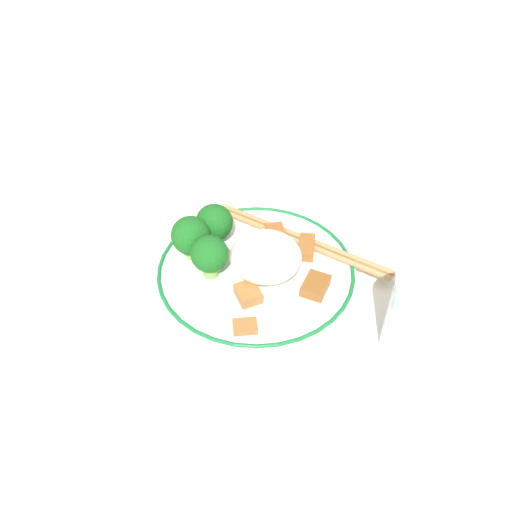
{
  "coord_description": "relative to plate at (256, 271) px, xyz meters",
  "views": [
    {
      "loc": [
        -0.16,
        0.4,
        0.44
      ],
      "look_at": [
        0.0,
        0.0,
        0.03
      ],
      "focal_mm": 35.0,
      "sensor_mm": 36.0,
      "label": 1
    }
  ],
  "objects": [
    {
      "name": "ground_plane",
      "position": [
        0.0,
        0.0,
        -0.01
      ],
      "size": [
        3.0,
        3.0,
        0.0
      ],
      "primitive_type": "plane",
      "color": "silver"
    },
    {
      "name": "plate",
      "position": [
        0.0,
        0.0,
        0.0
      ],
      "size": [
        0.24,
        0.24,
        0.01
      ],
      "color": "white",
      "rests_on": "ground_plane"
    },
    {
      "name": "rice_mound",
      "position": [
        -0.01,
        -0.0,
        0.03
      ],
      "size": [
        0.09,
        0.08,
        0.05
      ],
      "color": "white",
      "rests_on": "plate"
    },
    {
      "name": "broccoli_back_left",
      "position": [
        0.07,
        -0.03,
        0.03
      ],
      "size": [
        0.05,
        0.05,
        0.05
      ],
      "color": "#7FB756",
      "rests_on": "plate"
    },
    {
      "name": "broccoli_back_center",
      "position": [
        0.08,
        0.01,
        0.04
      ],
      "size": [
        0.05,
        0.05,
        0.06
      ],
      "color": "#7FB756",
      "rests_on": "plate"
    },
    {
      "name": "broccoli_back_right",
      "position": [
        0.05,
        0.03,
        0.04
      ],
      "size": [
        0.04,
        0.04,
        0.06
      ],
      "color": "#7FB756",
      "rests_on": "plate"
    },
    {
      "name": "meat_near_front",
      "position": [
        0.0,
        -0.07,
        0.01
      ],
      "size": [
        0.04,
        0.04,
        0.01
      ],
      "color": "#995B28",
      "rests_on": "plate"
    },
    {
      "name": "meat_near_left",
      "position": [
        -0.08,
        0.01,
        0.01
      ],
      "size": [
        0.03,
        0.04,
        0.01
      ],
      "color": "brown",
      "rests_on": "plate"
    },
    {
      "name": "meat_near_right",
      "position": [
        -0.01,
        0.05,
        0.01
      ],
      "size": [
        0.04,
        0.04,
        0.01
      ],
      "color": "#9E6633",
      "rests_on": "plate"
    },
    {
      "name": "meat_near_back",
      "position": [
        -0.02,
        0.09,
        0.01
      ],
      "size": [
        0.03,
        0.03,
        0.01
      ],
      "color": "#9E6633",
      "rests_on": "plate"
    },
    {
      "name": "meat_on_rice_edge",
      "position": [
        -0.05,
        -0.05,
        0.01
      ],
      "size": [
        0.03,
        0.04,
        0.01
      ],
      "color": "#995B28",
      "rests_on": "plate"
    },
    {
      "name": "meat_mid_left",
      "position": [
        -0.02,
        -0.03,
        0.01
      ],
      "size": [
        0.03,
        0.02,
        0.01
      ],
      "color": "#995B28",
      "rests_on": "plate"
    },
    {
      "name": "chopsticks",
      "position": [
        -0.04,
        -0.07,
        0.01
      ],
      "size": [
        0.25,
        0.06,
        0.01
      ],
      "color": "#AD8451",
      "rests_on": "plate"
    },
    {
      "name": "drinking_glass",
      "position": [
        -0.19,
        0.04,
        0.04
      ],
      "size": [
        0.06,
        0.06,
        0.09
      ],
      "color": "silver",
      "rests_on": "ground_plane"
    }
  ]
}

